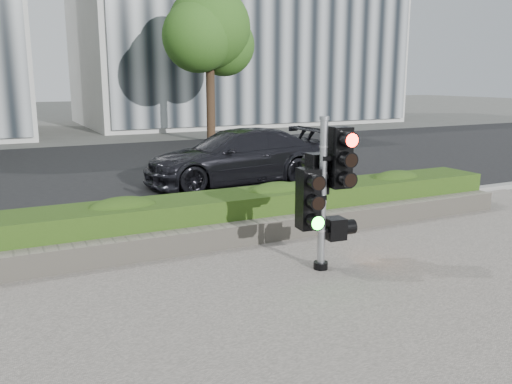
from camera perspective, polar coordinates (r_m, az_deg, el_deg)
ground at (r=6.90m, az=1.37°, el=-10.51°), size 120.00×120.00×0.00m
road at (r=16.13m, az=-15.58°, el=2.12°), size 60.00×13.00×0.02m
curb at (r=9.63m, az=-7.49°, el=-3.69°), size 60.00×0.25×0.12m
stone_wall at (r=8.46m, az=-4.70°, el=-4.83°), size 12.00×0.32×0.34m
hedge at (r=9.00m, az=-6.28°, el=-2.72°), size 12.00×1.00×0.68m
building_right at (r=33.85m, az=-2.19°, el=17.63°), size 18.00×10.00×12.00m
tree_right at (r=22.89m, az=-5.02°, el=16.51°), size 4.10×3.58×6.53m
traffic_signal at (r=7.39m, az=7.12°, el=0.62°), size 0.75×0.57×2.11m
car_dark at (r=13.68m, az=-2.14°, el=3.78°), size 4.70×1.97×1.36m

